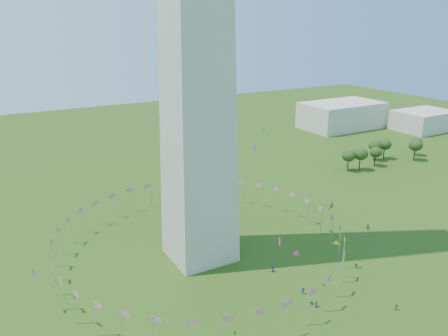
# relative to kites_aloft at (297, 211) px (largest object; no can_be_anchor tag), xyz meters

# --- Properties ---
(flag_ring) EXTENTS (80.24, 80.24, 9.00)m
(flag_ring) POSITION_rel_kites_aloft_xyz_m (-14.20, 24.87, -16.14)
(flag_ring) COLOR silver
(flag_ring) RESTS_ON ground
(gov_building_east_a) EXTENTS (50.00, 30.00, 16.00)m
(gov_building_east_a) POSITION_rel_kites_aloft_xyz_m (135.80, 124.87, -12.64)
(gov_building_east_a) COLOR beige
(gov_building_east_a) RESTS_ON ground
(gov_building_east_b) EXTENTS (35.00, 25.00, 12.00)m
(gov_building_east_b) POSITION_rel_kites_aloft_xyz_m (175.80, 94.87, -14.64)
(gov_building_east_b) COLOR beige
(gov_building_east_b) RESTS_ON ground
(crowd) EXTENTS (105.24, 72.96, 1.98)m
(crowd) POSITION_rel_kites_aloft_xyz_m (1.50, -17.71, -19.79)
(crowd) COLOR #1B4529
(crowd) RESTS_ON ground
(kites_aloft) EXTENTS (118.28, 57.67, 31.48)m
(kites_aloft) POSITION_rel_kites_aloft_xyz_m (0.00, 0.00, 0.00)
(kites_aloft) COLOR yellow
(kites_aloft) RESTS_ON ground
(tree_line_east) EXTENTS (53.13, 15.91, 10.33)m
(tree_line_east) POSITION_rel_kites_aloft_xyz_m (99.66, 59.98, -15.75)
(tree_line_east) COLOR #2E4F1A
(tree_line_east) RESTS_ON ground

